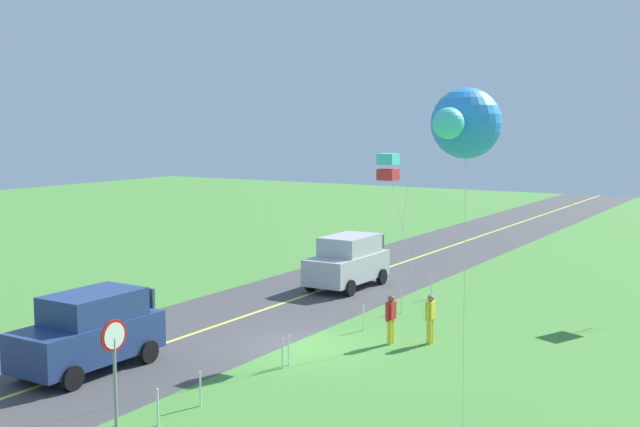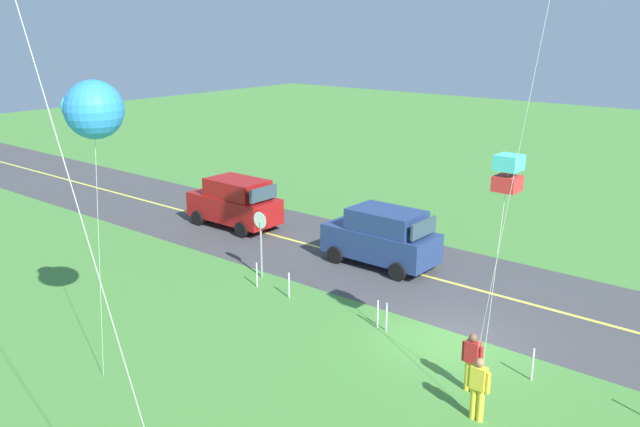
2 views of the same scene
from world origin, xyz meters
name	(u,v)px [view 2 (image 2 of 2)]	position (x,y,z in m)	size (l,w,h in m)	color
ground_plane	(453,342)	(0.00, 0.00, -0.05)	(120.00, 120.00, 0.10)	#478438
asphalt_road	(511,299)	(0.00, -4.00, 0.00)	(120.00, 7.00, 0.00)	#424244
road_centre_stripe	(511,299)	(0.00, -4.00, 0.01)	(120.00, 0.16, 0.00)	#E5E04C
car_suv_foreground	(382,237)	(5.26, -3.91, 1.15)	(4.40, 2.12, 2.24)	navy
car_parked_east_near	(235,202)	(13.27, -3.85, 1.15)	(4.40, 2.12, 2.24)	maroon
stop_sign	(261,230)	(7.95, -0.10, 1.80)	(0.76, 0.08, 2.56)	gray
person_adult_near	(478,387)	(-2.41, 3.29, 0.86)	(0.58, 0.22, 1.60)	yellow
person_adult_companion	(472,360)	(-1.70, 2.23, 0.86)	(0.58, 0.22, 1.60)	yellow
kite_red_low	(508,174)	(-2.11, 1.87, 5.66)	(0.59, 1.71, 6.10)	silver
kite_pink_drift	(92,109)	(5.82, 7.54, 7.06)	(1.90, 1.40, 7.76)	silver
fence_post_2	(533,364)	(-2.68, 0.70, 0.45)	(0.05, 0.05, 0.90)	silver
fence_post_3	(386,317)	(1.91, 0.70, 0.45)	(0.05, 0.05, 0.90)	silver
fence_post_4	(378,314)	(2.23, 0.70, 0.45)	(0.05, 0.05, 0.90)	silver
fence_post_5	(289,285)	(5.88, 0.70, 0.45)	(0.05, 0.05, 0.90)	silver
fence_post_6	(257,275)	(7.41, 0.70, 0.45)	(0.05, 0.05, 0.90)	silver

